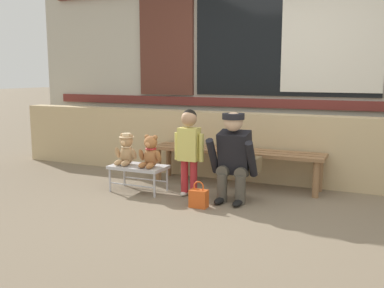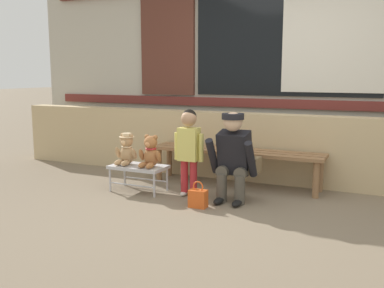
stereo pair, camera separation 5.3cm
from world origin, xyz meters
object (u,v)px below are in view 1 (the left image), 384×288
object	(u,v)px
wooden_bench_long	(235,155)
teddy_bear_plain	(150,152)
teddy_bear_with_hat	(126,150)
child_standing	(189,143)
handbag_on_ground	(199,198)
small_display_bench	(138,168)
adult_crouching	(235,156)

from	to	relation	value
wooden_bench_long	teddy_bear_plain	xyz separation A→B (m)	(-0.76, -0.70, 0.09)
teddy_bear_with_hat	child_standing	distance (m)	0.78
teddy_bear_with_hat	teddy_bear_plain	bearing A→B (deg)	-0.13
teddy_bear_with_hat	handbag_on_ground	distance (m)	1.14
wooden_bench_long	teddy_bear_with_hat	bearing A→B (deg)	-147.15
teddy_bear_plain	handbag_on_ground	xyz separation A→B (m)	(0.71, -0.29, -0.37)
small_display_bench	child_standing	size ratio (longest dim) A/B	0.67
small_display_bench	handbag_on_ground	size ratio (longest dim) A/B	2.35
adult_crouching	child_standing	bearing A→B (deg)	-177.20
child_standing	handbag_on_ground	size ratio (longest dim) A/B	3.52
small_display_bench	teddy_bear_with_hat	distance (m)	0.26
child_standing	adult_crouching	world-z (taller)	child_standing
teddy_bear_plain	child_standing	bearing A→B (deg)	7.03
wooden_bench_long	child_standing	bearing A→B (deg)	-115.84
teddy_bear_with_hat	handbag_on_ground	world-z (taller)	teddy_bear_with_hat
small_display_bench	child_standing	xyz separation A→B (m)	(0.61, 0.06, 0.33)
teddy_bear_plain	wooden_bench_long	bearing A→B (deg)	42.52
teddy_bear_with_hat	handbag_on_ground	size ratio (longest dim) A/B	1.34
small_display_bench	teddy_bear_with_hat	xyz separation A→B (m)	(-0.16, 0.00, 0.21)
handbag_on_ground	teddy_bear_plain	bearing A→B (deg)	158.21
small_display_bench	handbag_on_ground	world-z (taller)	small_display_bench
adult_crouching	handbag_on_ground	xyz separation A→B (m)	(-0.25, -0.37, -0.38)
wooden_bench_long	adult_crouching	size ratio (longest dim) A/B	2.21
teddy_bear_with_hat	wooden_bench_long	bearing A→B (deg)	32.85
adult_crouching	handbag_on_ground	size ratio (longest dim) A/B	3.49
wooden_bench_long	teddy_bear_with_hat	size ratio (longest dim) A/B	5.78
small_display_bench	teddy_bear_with_hat	world-z (taller)	teddy_bear_with_hat
adult_crouching	handbag_on_ground	world-z (taller)	adult_crouching
wooden_bench_long	teddy_bear_plain	bearing A→B (deg)	-137.48
wooden_bench_long	child_standing	world-z (taller)	child_standing
child_standing	handbag_on_ground	world-z (taller)	child_standing
teddy_bear_plain	adult_crouching	distance (m)	0.97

